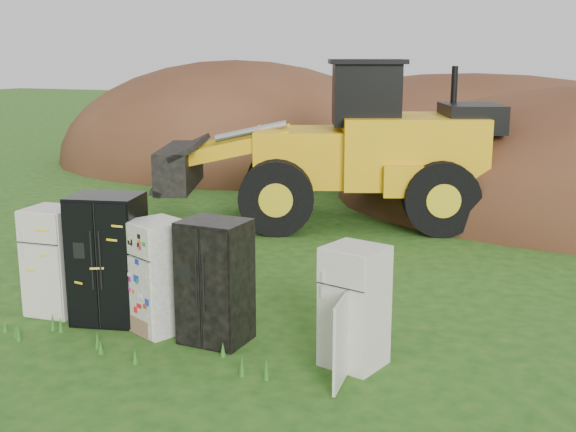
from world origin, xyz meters
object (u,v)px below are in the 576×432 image
fridge_sticker (158,276)px  fridge_dark_mid (215,281)px  fridge_black_side (108,259)px  wheel_loader (324,142)px  fridge_leftmost (54,261)px  fridge_open_door (355,306)px

fridge_sticker → fridge_dark_mid: (0.93, -0.02, 0.05)m
fridge_dark_mid → fridge_sticker: bearing=-179.5°
fridge_black_side → fridge_dark_mid: 1.83m
fridge_dark_mid → wheel_loader: size_ratio=0.22×
fridge_leftmost → fridge_open_door: size_ratio=1.05×
fridge_leftmost → fridge_open_door: fridge_leftmost is taller
wheel_loader → fridge_sticker: bearing=-109.8°
fridge_open_door → wheel_loader: wheel_loader is taller
fridge_leftmost → wheel_loader: wheel_loader is taller
fridge_leftmost → fridge_dark_mid: fridge_dark_mid is taller
fridge_leftmost → fridge_open_door: bearing=-5.7°
fridge_leftmost → wheel_loader: 7.68m
fridge_sticker → wheel_loader: bearing=116.1°
fridge_sticker → fridge_open_door: 2.94m
fridge_leftmost → fridge_sticker: 1.87m
fridge_black_side → fridge_dark_mid: size_ratio=1.12×
fridge_black_side → fridge_dark_mid: (1.83, -0.06, -0.10)m
fridge_leftmost → fridge_sticker: bearing=-5.6°
fridge_sticker → fridge_dark_mid: size_ratio=0.95×
fridge_sticker → fridge_dark_mid: bearing=22.6°
fridge_black_side → fridge_leftmost: bearing=168.1°
fridge_dark_mid → wheel_loader: bearing=101.1°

